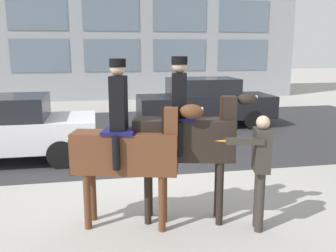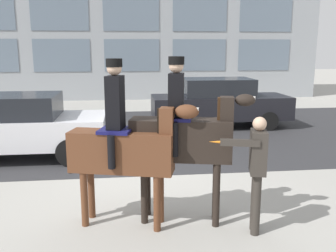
{
  "view_description": "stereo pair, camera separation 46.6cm",
  "coord_description": "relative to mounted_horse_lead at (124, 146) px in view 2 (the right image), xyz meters",
  "views": [
    {
      "loc": [
        -0.92,
        -7.13,
        2.72
      ],
      "look_at": [
        0.27,
        -1.0,
        1.42
      ],
      "focal_mm": 40.0,
      "sensor_mm": 36.0,
      "label": 1
    },
    {
      "loc": [
        -0.46,
        -7.2,
        2.72
      ],
      "look_at": [
        0.27,
        -1.0,
        1.42
      ],
      "focal_mm": 40.0,
      "sensor_mm": 36.0,
      "label": 2
    }
  ],
  "objects": [
    {
      "name": "street_car_near_lane",
      "position": [
        -2.6,
        4.0,
        -0.45
      ],
      "size": [
        4.19,
        1.9,
        1.6
      ],
      "color": "silver",
      "rests_on": "ground_plane"
    },
    {
      "name": "pedestrian_bystander",
      "position": [
        1.91,
        -0.5,
        -0.23
      ],
      "size": [
        0.9,
        0.44,
        1.77
      ],
      "rotation": [
        0.0,
        0.0,
        2.89
      ],
      "color": "#332D28",
      "rests_on": "ground_plane"
    },
    {
      "name": "mounted_horse_lead",
      "position": [
        0.0,
        0.0,
        0.0
      ],
      "size": [
        2.0,
        0.84,
        2.58
      ],
      "rotation": [
        0.0,
        0.0,
        -0.27
      ],
      "color": "#59331E",
      "rests_on": "ground_plane"
    },
    {
      "name": "mounted_horse_companion",
      "position": [
        0.91,
        0.03,
        0.12
      ],
      "size": [
        1.94,
        0.77,
        2.6
      ],
      "rotation": [
        0.0,
        0.0,
        -0.22
      ],
      "color": "black",
      "rests_on": "ground_plane"
    },
    {
      "name": "street_car_far_lane",
      "position": [
        3.31,
        7.11,
        -0.41
      ],
      "size": [
        4.72,
        1.8,
        1.7
      ],
      "color": "black",
      "rests_on": "ground_plane"
    },
    {
      "name": "road_surface",
      "position": [
        0.48,
        6.44,
        -1.27
      ],
      "size": [
        20.42,
        8.5,
        0.01
      ],
      "color": "#2D2D30",
      "rests_on": "ground_plane"
    },
    {
      "name": "ground_plane",
      "position": [
        0.48,
        1.69,
        -1.28
      ],
      "size": [
        80.0,
        80.0,
        0.0
      ],
      "primitive_type": "plane",
      "color": "#9E9B93"
    }
  ]
}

